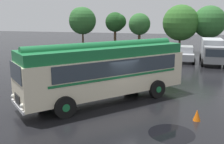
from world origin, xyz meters
TOP-DOWN VIEW (x-y plane):
  - ground_plane at (0.00, 0.00)m, footprint 120.00×120.00m
  - vintage_bus at (-0.73, 0.00)m, footprint 8.61×9.09m
  - car_near_left at (-1.59, 14.56)m, footprint 1.96×4.20m
  - car_mid_left at (1.07, 14.90)m, footprint 1.96×4.20m
  - car_mid_right at (3.95, 15.20)m, footprint 1.98×4.21m
  - box_van at (6.63, 14.74)m, footprint 2.41×5.80m
  - tree_far_left at (-10.93, 22.51)m, footprint 4.00×4.00m
  - tree_left_of_centre at (-5.88, 23.22)m, footprint 3.08×2.84m
  - tree_centre at (-2.21, 22.11)m, footprint 3.00×3.00m
  - tree_right_of_centre at (3.22, 22.39)m, footprint 4.76×4.76m
  - tree_far_right at (6.87, 23.01)m, footprint 4.26×4.26m
  - traffic_cone at (4.38, -1.85)m, footprint 0.36×0.36m
  - puddle_patch at (3.27, -3.60)m, footprint 1.98×1.98m

SIDE VIEW (x-z plane):
  - ground_plane at x=0.00m, z-range 0.00..0.00m
  - puddle_patch at x=3.27m, z-range 0.00..0.01m
  - traffic_cone at x=4.38m, z-range 0.00..0.55m
  - car_near_left at x=-1.59m, z-range 0.02..1.68m
  - car_mid_left at x=1.07m, z-range 0.02..1.68m
  - car_mid_right at x=3.95m, z-range 0.02..1.68m
  - box_van at x=6.63m, z-range 0.11..2.61m
  - vintage_bus at x=-0.73m, z-range 0.15..3.64m
  - tree_centre at x=-2.21m, z-range 1.06..6.34m
  - tree_right_of_centre at x=3.22m, z-range 0.77..7.14m
  - tree_left_of_centre at x=-5.88m, z-range 1.28..6.71m
  - tree_far_right at x=6.87m, z-range 1.00..7.24m
  - tree_far_left at x=-10.93m, z-range 1.21..7.39m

